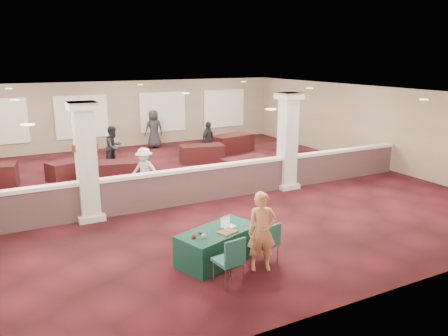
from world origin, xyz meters
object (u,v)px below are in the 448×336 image
attendee_d (154,129)px  far_table_front_left (72,170)px  far_table_front_right (247,167)px  attendee_b (144,171)px  far_table_front_center (115,172)px  far_table_back_right (232,143)px  attendee_a (114,147)px  conf_chair_side (231,257)px  near_table (218,245)px  conf_chair_main (268,241)px  far_table_back_center (202,154)px  attendee_c (208,140)px  woman (262,232)px

attendee_d → far_table_front_left: bearing=39.9°
far_table_front_right → attendee_b: 4.01m
far_table_front_center → far_table_back_right: bearing=22.9°
attendee_a → conf_chair_side: bearing=-125.6°
far_table_back_right → far_table_front_right: bearing=-111.2°
attendee_a → attendee_b: attendee_a is taller
far_table_back_right → attendee_b: attendee_b is taller
conf_chair_side → far_table_front_center: 8.31m
near_table → far_table_back_right: 11.28m
attendee_d → conf_chair_main: bearing=80.0°
far_table_front_left → far_table_back_center: far_table_back_center is taller
far_table_back_right → attendee_c: attendee_c is taller
near_table → attendee_d: 12.64m
far_table_front_right → far_table_back_right: size_ratio=0.90×
far_table_front_left → conf_chair_side: bearing=-80.9°
far_table_front_center → far_table_front_right: bearing=-19.2°
woman → far_table_front_right: (3.39, 6.43, -0.47)m
conf_chair_main → far_table_back_right: bearing=52.3°
conf_chair_main → far_table_back_right: size_ratio=0.47×
woman → far_table_front_right: bearing=81.1°
conf_chair_main → far_table_front_right: size_ratio=0.52×
conf_chair_main → far_table_front_left: (-2.63, 9.02, -0.21)m
far_table_front_left → attendee_a: size_ratio=1.01×
far_table_back_right → attendee_d: attendee_d is taller
far_table_back_center → attendee_b: (-3.48, -3.20, 0.40)m
near_table → far_table_front_center: 7.22m
far_table_back_right → attendee_a: size_ratio=1.19×
far_table_front_right → far_table_front_left: bearing=155.0°
conf_chair_main → far_table_front_right: conf_chair_main is taller
conf_chair_main → attendee_a: bearing=81.5°
far_table_front_right → conf_chair_main: bearing=-116.5°
far_table_front_right → far_table_back_right: 4.45m
conf_chair_side → attendee_b: 6.45m
woman → attendee_a: (-0.61, 10.13, -0.00)m
near_table → far_table_front_right: 6.91m
attendee_d → far_table_back_center: bearing=100.3°
attendee_a → attendee_d: (2.67, 3.00, 0.09)m
far_table_front_left → conf_chair_main: bearing=-73.8°
conf_chair_main → far_table_back_center: bearing=60.7°
attendee_c → conf_chair_side: bearing=-146.5°
conf_chair_side → woman: size_ratio=0.60×
attendee_a → attendee_c: bearing=-36.1°
far_table_back_center → attendee_b: attendee_b is taller
attendee_b → woman: bearing=-41.0°
far_table_back_right → attendee_d: (-2.93, 2.55, 0.52)m
far_table_back_center → far_table_back_right: size_ratio=0.90×
far_table_back_right → attendee_a: attendee_a is taller
conf_chair_side → far_table_back_center: (3.77, 9.64, -0.23)m
far_table_front_right → attendee_c: (0.10, 3.56, 0.43)m
woman → attendee_c: bearing=89.6°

